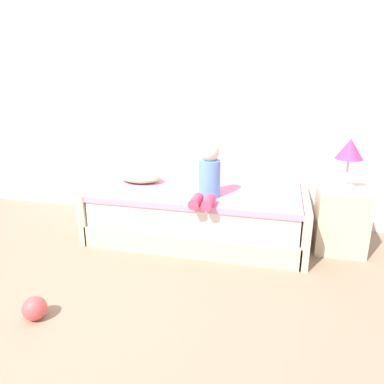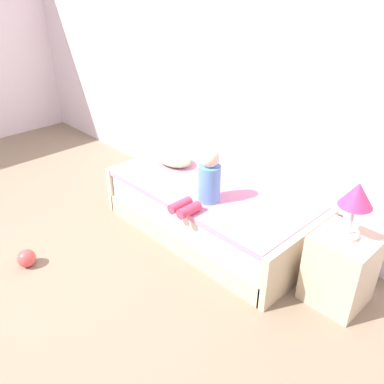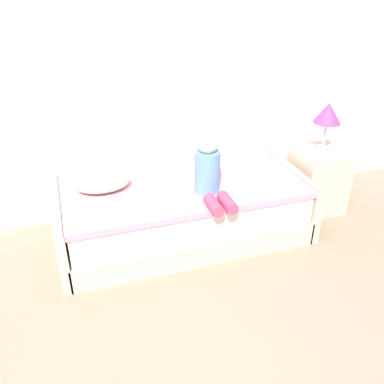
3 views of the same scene
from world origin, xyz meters
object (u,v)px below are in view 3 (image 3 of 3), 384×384
object	(u,v)px
nightstand	(317,180)
table_lamp	(328,115)
pillow	(102,182)
bed	(183,210)
child_figure	(209,170)

from	to	relation	value
nightstand	table_lamp	xyz separation A→B (m)	(0.00, 0.00, 0.64)
nightstand	pillow	world-z (taller)	pillow
bed	child_figure	bearing A→B (deg)	-57.12
nightstand	child_figure	world-z (taller)	child_figure
pillow	bed	bearing A→B (deg)	-8.79
bed	nightstand	distance (m)	1.35
nightstand	table_lamp	bearing A→B (deg)	0.00
table_lamp	child_figure	xyz separation A→B (m)	(-1.20, -0.27, -0.23)
table_lamp	child_figure	size ratio (longest dim) A/B	0.88
child_figure	pillow	xyz separation A→B (m)	(-0.79, 0.33, -0.14)
table_lamp	nightstand	bearing A→B (deg)	180.00
table_lamp	pillow	bearing A→B (deg)	178.23
pillow	table_lamp	bearing A→B (deg)	-1.77
bed	nightstand	xyz separation A→B (m)	(1.35, 0.04, 0.05)
nightstand	child_figure	distance (m)	1.30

